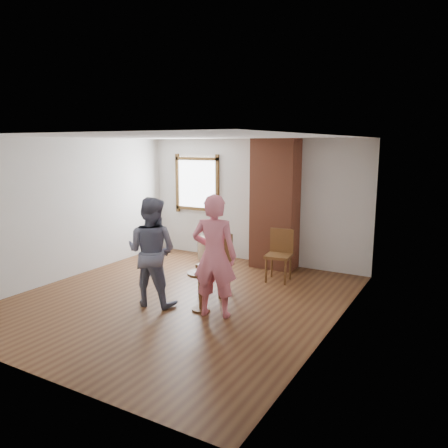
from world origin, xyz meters
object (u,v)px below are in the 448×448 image
(dining_chair_left, at_px, (216,260))
(side_table, at_px, (201,285))
(man, at_px, (152,252))
(stoneware_crock, at_px, (206,248))
(dining_chair_right, at_px, (280,252))
(person_pink, at_px, (214,256))

(dining_chair_left, distance_m, side_table, 0.89)
(dining_chair_left, relative_size, man, 0.59)
(stoneware_crock, distance_m, side_table, 3.08)
(side_table, bearing_deg, stoneware_crock, 120.41)
(dining_chair_left, height_order, side_table, dining_chair_left)
(dining_chair_right, height_order, person_pink, person_pink)
(stoneware_crock, height_order, person_pink, person_pink)
(man, bearing_deg, dining_chair_right, -129.60)
(stoneware_crock, bearing_deg, side_table, -59.59)
(dining_chair_right, relative_size, side_table, 1.58)
(dining_chair_right, bearing_deg, dining_chair_left, -127.08)
(dining_chair_left, height_order, person_pink, person_pink)
(dining_chair_left, bearing_deg, person_pink, -65.84)
(dining_chair_left, xyz_separation_m, man, (-0.58, -0.99, 0.29))
(stoneware_crock, bearing_deg, dining_chair_left, -53.55)
(dining_chair_right, bearing_deg, side_table, -109.34)
(stoneware_crock, height_order, dining_chair_left, dining_chair_left)
(side_table, distance_m, man, 0.93)
(stoneware_crock, xyz_separation_m, dining_chair_right, (2.01, -0.65, 0.29))
(side_table, distance_m, person_pink, 0.57)
(dining_chair_left, bearing_deg, man, -125.03)
(side_table, relative_size, person_pink, 0.33)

